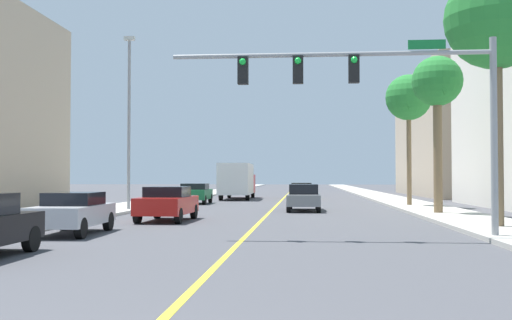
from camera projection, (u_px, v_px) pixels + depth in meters
ground at (281, 200)px, 46.07m from camera, size 192.00×192.00×0.00m
sidewalk_left at (173, 199)px, 46.78m from camera, size 3.27×168.00×0.15m
sidewalk_right at (393, 200)px, 45.36m from camera, size 3.27×168.00×0.15m
lane_marking_center at (281, 200)px, 46.07m from camera, size 0.16×144.00×0.01m
building_right_far at (496, 134)px, 58.15m from camera, size 16.08×23.22×12.20m
traffic_signal_mast at (379, 88)px, 17.58m from camera, size 9.66×0.36×5.82m
street_lamp at (129, 114)px, 31.31m from camera, size 0.56×0.28×9.19m
palm_near at (497, 20)px, 20.57m from camera, size 3.58×3.58×9.06m
palm_mid at (437, 86)px, 28.23m from camera, size 2.40×2.40×7.50m
palm_far at (409, 99)px, 35.90m from camera, size 2.79×2.79×7.94m
car_yellow at (302, 190)px, 49.49m from camera, size 2.01×4.21×1.35m
car_green at (195, 193)px, 40.38m from camera, size 1.98×3.94×1.40m
car_silver at (73, 212)px, 19.01m from camera, size 1.87×3.90×1.35m
car_gray at (304, 197)px, 32.14m from camera, size 1.77×4.55×1.45m
car_red at (167, 203)px, 24.70m from camera, size 1.95×4.03×1.44m
delivery_truck at (237, 180)px, 48.70m from camera, size 2.57×8.85×2.91m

